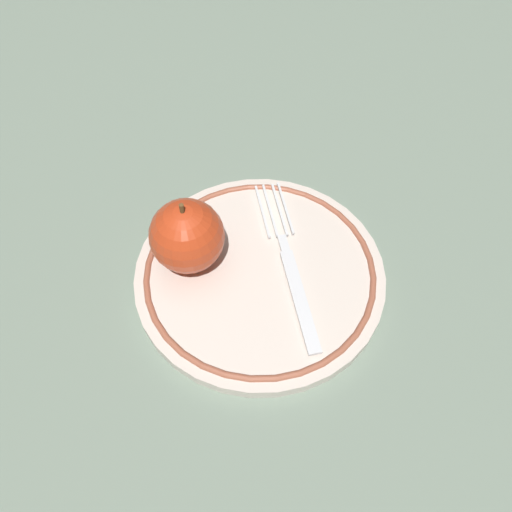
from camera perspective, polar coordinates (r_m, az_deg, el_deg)
ground_plane at (r=0.49m, az=0.78°, el=-1.42°), size 2.00×2.00×0.00m
plate at (r=0.47m, az=-0.00°, el=-1.88°), size 0.24×0.24×0.02m
apple_red_whole at (r=0.45m, az=-7.89°, el=2.28°), size 0.07×0.07×0.08m
fork at (r=0.47m, az=3.89°, el=-0.99°), size 0.11×0.18×0.00m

